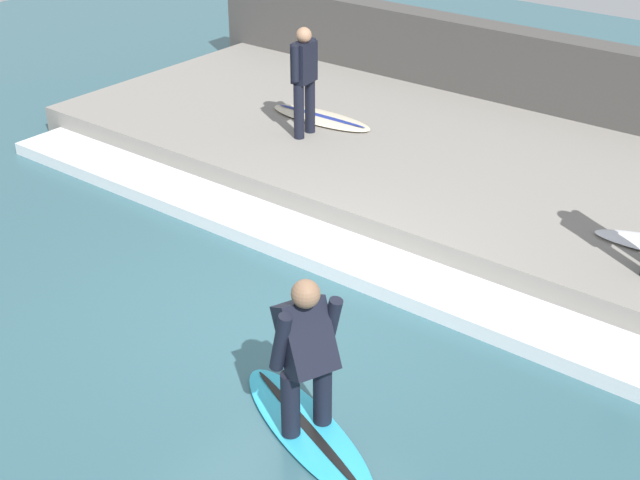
% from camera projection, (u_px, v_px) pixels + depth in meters
% --- Properties ---
extents(ground_plane, '(28.00, 28.00, 0.00)m').
position_uv_depth(ground_plane, '(278.00, 326.00, 9.03)').
color(ground_plane, '#335B66').
extents(concrete_ledge, '(4.40, 12.40, 0.42)m').
position_uv_depth(concrete_ledge, '(477.00, 177.00, 11.73)').
color(concrete_ledge, gray).
rests_on(concrete_ledge, ground_plane).
extents(back_wall, '(0.50, 13.02, 1.52)m').
position_uv_depth(back_wall, '(562.00, 89.00, 13.16)').
color(back_wall, '#474442').
rests_on(back_wall, ground_plane).
extents(wave_foam_crest, '(0.80, 11.78, 0.17)m').
position_uv_depth(wave_foam_crest, '(361.00, 263.00, 9.99)').
color(wave_foam_crest, silver).
rests_on(wave_foam_crest, ground_plane).
extents(surfboard_riding, '(1.21, 2.00, 0.07)m').
position_uv_depth(surfboard_riding, '(307.00, 429.00, 7.60)').
color(surfboard_riding, '#2DADD1').
rests_on(surfboard_riding, ground_plane).
extents(surfer_riding, '(0.55, 0.60, 1.45)m').
position_uv_depth(surfer_riding, '(306.00, 350.00, 7.20)').
color(surfer_riding, black).
rests_on(surfer_riding, surfboard_riding).
extents(surfer_waiting_near, '(0.51, 0.24, 1.52)m').
position_uv_depth(surfer_waiting_near, '(304.00, 76.00, 12.08)').
color(surfer_waiting_near, black).
rests_on(surfer_waiting_near, concrete_ledge).
extents(surfboard_waiting_near, '(0.57, 1.72, 0.07)m').
position_uv_depth(surfboard_waiting_near, '(321.00, 118.00, 13.00)').
color(surfboard_waiting_near, beige).
rests_on(surfboard_waiting_near, concrete_ledge).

